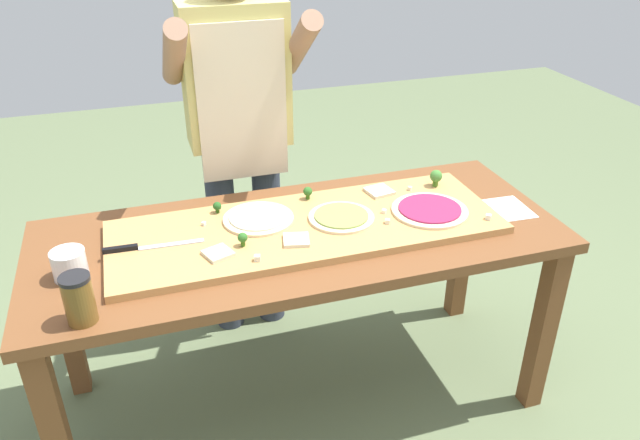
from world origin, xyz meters
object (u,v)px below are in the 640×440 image
cheese_crumble_e (204,224)px  recipe_note (509,208)px  pizza_whole_pesto_green (341,216)px  broccoli_floret_front_right (308,192)px  pizza_whole_beet_magenta (430,210)px  pizza_whole_cheese_artichoke (258,218)px  pizza_slice_far_left (379,191)px  flour_cup (70,266)px  pizza_slice_center (296,240)px  cook_center (239,119)px  cheese_crumble_a (488,217)px  broccoli_floret_back_left (217,207)px  sauce_jar (79,299)px  cheese_crumble_f (410,188)px  pizza_slice_near_left (218,253)px  broccoli_floret_center_right (436,177)px  broccoli_floret_back_right (243,238)px  prep_table (300,256)px  chefs_knife (139,247)px  cheese_crumble_c (257,258)px  cheese_crumble_d (384,211)px  cheese_crumble_b (387,221)px

cheese_crumble_e → recipe_note: 1.12m
pizza_whole_pesto_green → broccoli_floret_front_right: 0.19m
pizza_whole_pesto_green → pizza_whole_beet_magenta: size_ratio=0.85×
pizza_whole_cheese_artichoke → pizza_slice_far_left: 0.49m
flour_cup → recipe_note: bearing=-0.6°
pizza_slice_center → cook_center: size_ratio=0.05×
cheese_crumble_a → recipe_note: (0.15, 0.09, -0.04)m
pizza_whole_pesto_green → broccoli_floret_back_left: bearing=157.0°
sauce_jar → cheese_crumble_f: bearing=19.8°
pizza_whole_cheese_artichoke → pizza_slice_near_left: 0.25m
pizza_slice_near_left → recipe_note: pizza_slice_near_left is taller
pizza_slice_far_left → pizza_whole_beet_magenta: bearing=-60.3°
cook_center → sauce_jar: bearing=-126.4°
pizza_whole_pesto_green → broccoli_floret_center_right: 0.46m
broccoli_floret_center_right → cheese_crumble_e: (-0.91, -0.04, -0.03)m
sauce_jar → broccoli_floret_front_right: bearing=31.0°
recipe_note → broccoli_floret_front_right: bearing=160.2°
broccoli_floret_back_right → prep_table: bearing=19.8°
pizza_whole_pesto_green → flour_cup: bearing=-176.2°
pizza_whole_pesto_green → cheese_crumble_f: size_ratio=16.78×
chefs_knife → cheese_crumble_a: bearing=-8.2°
sauce_jar → recipe_note: sauce_jar is taller
pizza_whole_cheese_artichoke → cheese_crumble_c: 0.26m
prep_table → recipe_note: 0.80m
cheese_crumble_a → cheese_crumble_f: bearing=118.8°
pizza_whole_cheese_artichoke → cheese_crumble_c: size_ratio=13.24×
pizza_whole_pesto_green → flour_cup: size_ratio=2.23×
cheese_crumble_f → flour_cup: (-1.23, -0.19, 0.01)m
prep_table → cheese_crumble_c: 0.29m
broccoli_floret_back_left → sauce_jar: sauce_jar is taller
pizza_whole_pesto_green → chefs_knife: bearing=179.6°
broccoli_floret_front_right → broccoli_floret_center_right: bearing=-4.8°
pizza_whole_beet_magenta → cheese_crumble_e: bearing=169.5°
pizza_whole_pesto_green → recipe_note: pizza_whole_pesto_green is taller
recipe_note → pizza_whole_cheese_artichoke: bearing=170.8°
pizza_whole_cheese_artichoke → recipe_note: bearing=-9.2°
cheese_crumble_d → cheese_crumble_e: bearing=170.4°
cheese_crumble_b → sauce_jar: size_ratio=0.11×
cheese_crumble_a → cheese_crumble_b: 0.36m
broccoli_floret_back_left → broccoli_floret_back_right: 0.26m
chefs_knife → flour_cup: size_ratio=3.07×
pizza_slice_center → cheese_crumble_e: size_ratio=6.89×
pizza_slice_near_left → cheese_crumble_e: 0.21m
cheese_crumble_a → cheese_crumble_d: bearing=155.1°
recipe_note → broccoli_floret_center_right: bearing=133.6°
chefs_knife → pizza_whole_pesto_green: same height
pizza_whole_beet_magenta → cheese_crumble_d: pizza_whole_beet_magenta is taller
pizza_whole_beet_magenta → pizza_slice_center: 0.52m
broccoli_floret_back_right → recipe_note: (1.01, 0.01, -0.06)m
broccoli_floret_center_right → cheese_crumble_c: broccoli_floret_center_right is taller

